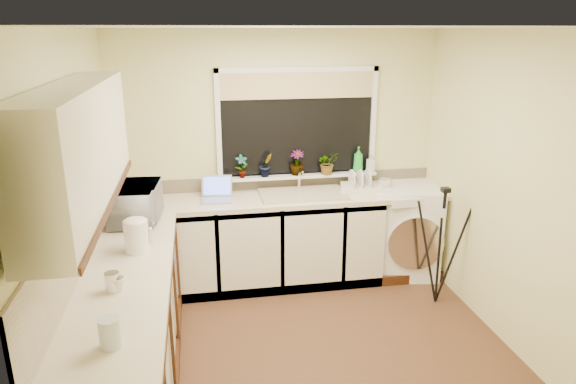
{
  "coord_description": "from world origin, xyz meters",
  "views": [
    {
      "loc": [
        -0.78,
        -3.47,
        2.43
      ],
      "look_at": [
        -0.06,
        0.55,
        1.15
      ],
      "focal_mm": 32.27,
      "sensor_mm": 36.0,
      "label": 1
    }
  ],
  "objects_px": {
    "laptop": "(217,193)",
    "microwave": "(135,203)",
    "soap_bottle_clear": "(370,163)",
    "cup_left": "(117,284)",
    "kettle": "(137,237)",
    "plant_c": "(297,163)",
    "plant_b": "(266,165)",
    "plant_a": "(242,166)",
    "steel_jar": "(112,282)",
    "dish_rack": "(361,189)",
    "plant_d": "(328,163)",
    "tripod": "(440,247)",
    "cup_back": "(385,184)",
    "soap_bottle_green": "(358,159)",
    "washing_machine": "(403,229)"
  },
  "relations": [
    {
      "from": "laptop",
      "to": "microwave",
      "type": "bearing_deg",
      "value": -140.41
    },
    {
      "from": "soap_bottle_clear",
      "to": "microwave",
      "type": "bearing_deg",
      "value": -164.19
    },
    {
      "from": "cup_left",
      "to": "soap_bottle_clear",
      "type": "bearing_deg",
      "value": 39.93
    },
    {
      "from": "kettle",
      "to": "plant_c",
      "type": "distance_m",
      "value": 1.94
    },
    {
      "from": "plant_b",
      "to": "plant_a",
      "type": "bearing_deg",
      "value": -179.59
    },
    {
      "from": "steel_jar",
      "to": "plant_b",
      "type": "xyz_separation_m",
      "value": [
        1.21,
        1.88,
        0.21
      ]
    },
    {
      "from": "dish_rack",
      "to": "plant_a",
      "type": "xyz_separation_m",
      "value": [
        -1.16,
        0.18,
        0.23
      ]
    },
    {
      "from": "plant_d",
      "to": "microwave",
      "type": "bearing_deg",
      "value": -161.03
    },
    {
      "from": "plant_c",
      "to": "microwave",
      "type": "bearing_deg",
      "value": -156.66
    },
    {
      "from": "dish_rack",
      "to": "plant_c",
      "type": "xyz_separation_m",
      "value": [
        -0.62,
        0.2,
        0.24
      ]
    },
    {
      "from": "tripod",
      "to": "plant_d",
      "type": "distance_m",
      "value": 1.35
    },
    {
      "from": "steel_jar",
      "to": "laptop",
      "type": "bearing_deg",
      "value": 67.4
    },
    {
      "from": "plant_b",
      "to": "cup_back",
      "type": "distance_m",
      "value": 1.21
    },
    {
      "from": "dish_rack",
      "to": "plant_b",
      "type": "relative_size",
      "value": 1.76
    },
    {
      "from": "cup_left",
      "to": "soap_bottle_green",
      "type": "bearing_deg",
      "value": 41.77
    },
    {
      "from": "washing_machine",
      "to": "steel_jar",
      "type": "relative_size",
      "value": 7.57
    },
    {
      "from": "cup_back",
      "to": "steel_jar",
      "type": "bearing_deg",
      "value": -144.2
    },
    {
      "from": "plant_a",
      "to": "plant_c",
      "type": "xyz_separation_m",
      "value": [
        0.55,
        0.02,
        0.01
      ]
    },
    {
      "from": "steel_jar",
      "to": "cup_left",
      "type": "height_order",
      "value": "steel_jar"
    },
    {
      "from": "dish_rack",
      "to": "plant_b",
      "type": "distance_m",
      "value": 0.97
    },
    {
      "from": "microwave",
      "to": "plant_b",
      "type": "xyz_separation_m",
      "value": [
        1.19,
        0.63,
        0.11
      ]
    },
    {
      "from": "laptop",
      "to": "washing_machine",
      "type": "bearing_deg",
      "value": 5.12
    },
    {
      "from": "steel_jar",
      "to": "plant_b",
      "type": "height_order",
      "value": "plant_b"
    },
    {
      "from": "microwave",
      "to": "cup_left",
      "type": "xyz_separation_m",
      "value": [
        0.01,
        -1.25,
        -0.11
      ]
    },
    {
      "from": "tripod",
      "to": "soap_bottle_clear",
      "type": "xyz_separation_m",
      "value": [
        -0.39,
        0.88,
        0.58
      ]
    },
    {
      "from": "dish_rack",
      "to": "plant_d",
      "type": "distance_m",
      "value": 0.42
    },
    {
      "from": "plant_b",
      "to": "washing_machine",
      "type": "bearing_deg",
      "value": -7.55
    },
    {
      "from": "microwave",
      "to": "plant_d",
      "type": "bearing_deg",
      "value": -66.06
    },
    {
      "from": "plant_c",
      "to": "plant_d",
      "type": "distance_m",
      "value": 0.31
    },
    {
      "from": "steel_jar",
      "to": "cup_back",
      "type": "bearing_deg",
      "value": 35.8
    },
    {
      "from": "dish_rack",
      "to": "tripod",
      "type": "xyz_separation_m",
      "value": [
        0.54,
        -0.68,
        -0.37
      ]
    },
    {
      "from": "plant_c",
      "to": "washing_machine",
      "type": "bearing_deg",
      "value": -10.45
    },
    {
      "from": "plant_d",
      "to": "cup_left",
      "type": "relative_size",
      "value": 2.37
    },
    {
      "from": "plant_d",
      "to": "steel_jar",
      "type": "bearing_deg",
      "value": -134.4
    },
    {
      "from": "kettle",
      "to": "laptop",
      "type": "bearing_deg",
      "value": 61.03
    },
    {
      "from": "laptop",
      "to": "soap_bottle_clear",
      "type": "distance_m",
      "value": 1.59
    },
    {
      "from": "washing_machine",
      "to": "soap_bottle_green",
      "type": "bearing_deg",
      "value": 164.79
    },
    {
      "from": "cup_back",
      "to": "cup_left",
      "type": "xyz_separation_m",
      "value": [
        -2.36,
        -1.72,
        -0.01
      ]
    },
    {
      "from": "washing_machine",
      "to": "microwave",
      "type": "bearing_deg",
      "value": -160.4
    },
    {
      "from": "washing_machine",
      "to": "laptop",
      "type": "height_order",
      "value": "laptop"
    },
    {
      "from": "kettle",
      "to": "soap_bottle_clear",
      "type": "height_order",
      "value": "soap_bottle_clear"
    },
    {
      "from": "kettle",
      "to": "steel_jar",
      "type": "height_order",
      "value": "kettle"
    },
    {
      "from": "tripod",
      "to": "plant_c",
      "type": "bearing_deg",
      "value": 142.75
    },
    {
      "from": "soap_bottle_clear",
      "to": "cup_back",
      "type": "xyz_separation_m",
      "value": [
        0.1,
        -0.17,
        -0.19
      ]
    },
    {
      "from": "soap_bottle_clear",
      "to": "cup_left",
      "type": "xyz_separation_m",
      "value": [
        -2.26,
        -1.89,
        -0.2
      ]
    },
    {
      "from": "plant_a",
      "to": "cup_left",
      "type": "xyz_separation_m",
      "value": [
        -0.94,
        -1.88,
        -0.22
      ]
    },
    {
      "from": "soap_bottle_green",
      "to": "cup_left",
      "type": "distance_m",
      "value": 2.87
    },
    {
      "from": "washing_machine",
      "to": "plant_b",
      "type": "relative_size",
      "value": 3.98
    },
    {
      "from": "plant_d",
      "to": "washing_machine",
      "type": "bearing_deg",
      "value": -12.68
    },
    {
      "from": "tripod",
      "to": "cup_left",
      "type": "bearing_deg",
      "value": -158.99
    }
  ]
}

